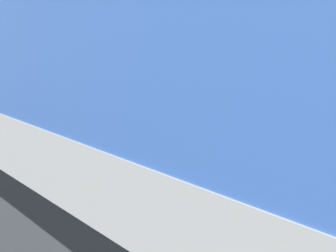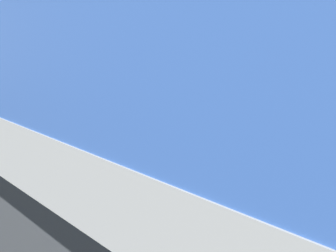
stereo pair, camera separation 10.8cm
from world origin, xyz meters
name	(u,v)px [view 2 (the right image)]	position (x,y,z in m)	size (l,w,h in m)	color
ground	(151,156)	(0.00, 0.00, 0.00)	(80.00, 80.00, 0.00)	#2D3033
city_bus	(155,119)	(0.04, -0.33, 1.88)	(11.54, 2.85, 3.15)	yellow
bicycle_green	(237,211)	(-7.73, 2.74, 0.37)	(1.77, 0.44, 0.96)	black
bicycle_red	(223,233)	(-8.40, 4.24, 0.37)	(1.77, 0.44, 0.96)	black
pedestrian	(97,159)	(-1.08, 3.95, 0.89)	(0.38, 0.38, 1.79)	#2D2D38
lane_dash_leftmost	(278,173)	(-6.00, -2.50, 0.00)	(2.00, 0.20, 0.01)	silver
lane_dash_left	(212,154)	(-2.00, -2.50, 0.00)	(2.00, 0.20, 0.01)	silver
lane_dash_centre	(161,140)	(2.00, -2.50, 0.00)	(2.00, 0.20, 0.01)	silver
lane_dash_right	(122,129)	(6.00, -2.50, 0.00)	(2.00, 0.20, 0.01)	silver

